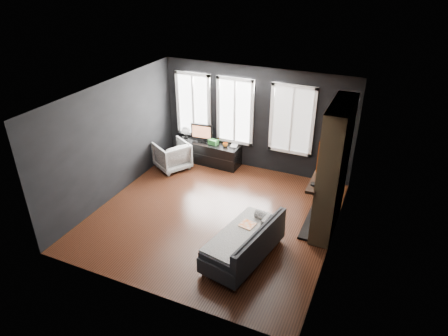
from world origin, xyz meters
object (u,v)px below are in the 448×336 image
at_px(sofa, 244,241).
at_px(media_console, 209,153).
at_px(mug, 225,144).
at_px(book, 231,141).
at_px(mantel_vase, 325,159).
at_px(monitor, 202,132).
at_px(armchair, 172,154).

xyz_separation_m(sofa, media_console, (-2.28, 3.26, -0.09)).
xyz_separation_m(mug, book, (0.11, 0.11, 0.06)).
bearing_deg(sofa, mantel_vase, 75.59).
bearing_deg(mantel_vase, mug, 157.38).
distance_m(monitor, mantel_vase, 3.71).
relative_size(media_console, monitor, 2.83).
height_order(armchair, mantel_vase, mantel_vase).
bearing_deg(sofa, armchair, 150.52).
relative_size(monitor, book, 2.50).
bearing_deg(monitor, media_console, -11.27).
xyz_separation_m(armchair, mantel_vase, (4.00, -0.50, 0.91)).
bearing_deg(sofa, media_console, 135.75).
distance_m(armchair, mug, 1.43).
xyz_separation_m(media_console, mantel_vase, (3.25, -1.19, 1.02)).
xyz_separation_m(sofa, mantel_vase, (0.97, 2.07, 0.93)).
relative_size(mug, book, 0.53).
height_order(armchair, media_console, armchair).
bearing_deg(book, armchair, -150.77).
xyz_separation_m(monitor, mug, (0.72, -0.07, -0.21)).
xyz_separation_m(armchair, media_console, (0.75, 0.69, -0.11)).
bearing_deg(mantel_vase, book, 154.60).
height_order(armchair, book, book).
height_order(sofa, monitor, monitor).
relative_size(book, mantel_vase, 1.37).
bearing_deg(armchair, mug, 148.57).
bearing_deg(mug, armchair, -152.46).
relative_size(sofa, book, 7.35).
xyz_separation_m(sofa, monitor, (-2.50, 3.28, 0.48)).
xyz_separation_m(sofa, armchair, (-3.03, 2.56, 0.02)).
relative_size(armchair, monitor, 1.34).
bearing_deg(book, sofa, -63.23).
height_order(armchair, mug, armchair).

